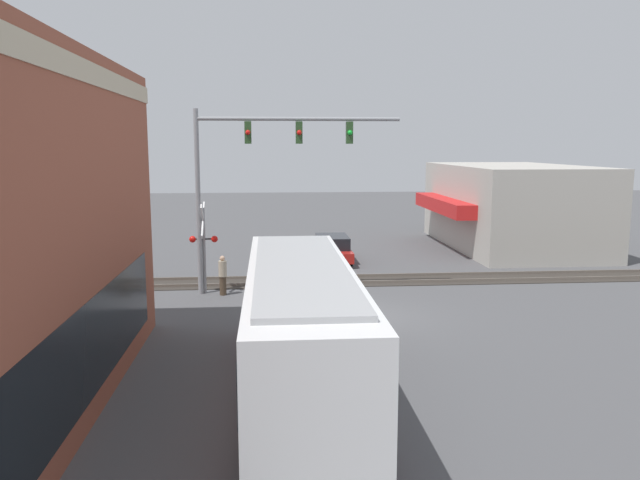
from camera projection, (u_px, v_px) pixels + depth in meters
name	position (u px, v px, depth m)	size (l,w,h in m)	color
ground_plane	(368.00, 316.00, 22.66)	(120.00, 120.00, 0.00)	#4C4C4F
shop_building	(510.00, 206.00, 37.81)	(13.19, 8.45, 4.96)	#B2ADA3
city_bus	(300.00, 323.00, 15.41)	(11.20, 2.59, 3.29)	white
traffic_signal_gantry	(259.00, 157.00, 25.46)	(0.42, 8.41, 7.61)	gray
crossing_signal	(204.00, 239.00, 25.88)	(1.41, 1.18, 3.81)	gray
rail_track_near	(347.00, 280.00, 28.57)	(2.60, 60.00, 0.15)	#332D28
parked_car_red	(332.00, 249.00, 33.20)	(4.57, 1.82, 1.42)	#B21E19
pedestrian_at_crossing	(223.00, 275.00, 25.75)	(0.34, 0.34, 1.65)	#473828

